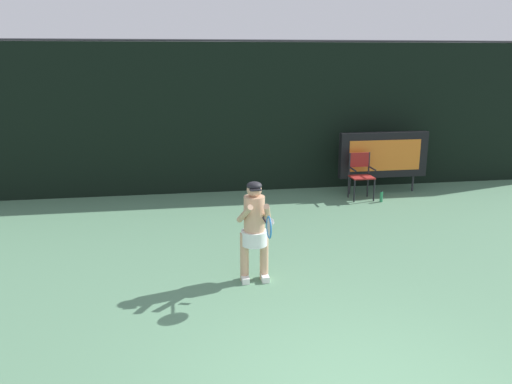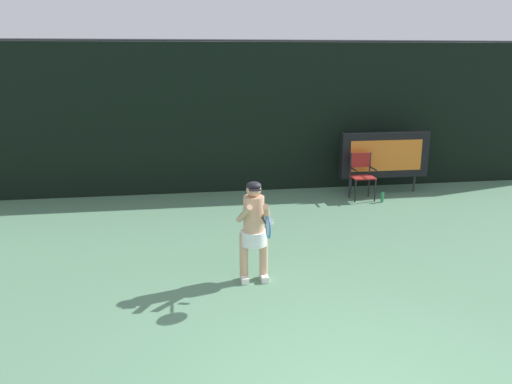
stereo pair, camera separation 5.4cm
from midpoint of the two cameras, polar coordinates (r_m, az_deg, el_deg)
backdrop_screen at (r=12.72m, az=-1.69°, el=8.12°), size 18.00×0.12×3.66m
scoreboard at (r=13.00m, az=13.73°, el=4.00°), size 2.20×0.21×1.50m
umpire_chair at (r=12.39m, az=11.35°, el=2.06°), size 0.52×0.44×1.08m
water_bottle at (r=12.32m, az=13.51°, el=-0.51°), size 0.07×0.07×0.27m
tennis_player at (r=7.66m, az=-0.37°, el=-3.85°), size 0.53×0.60×1.53m
tennis_racket at (r=7.01m, az=1.18°, el=-3.84°), size 0.03×0.60×0.31m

